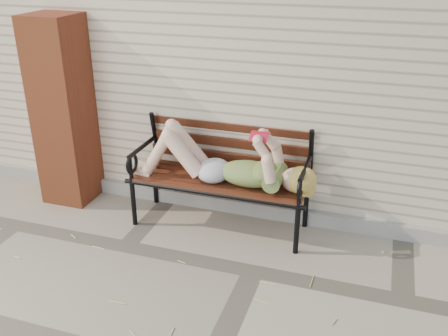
% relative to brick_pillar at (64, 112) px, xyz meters
% --- Properties ---
extents(ground, '(80.00, 80.00, 0.00)m').
position_rel_brick_pillar_xyz_m(ground, '(2.30, -0.75, -1.00)').
color(ground, gray).
rests_on(ground, ground).
extents(house_wall, '(8.00, 4.00, 3.00)m').
position_rel_brick_pillar_xyz_m(house_wall, '(2.30, 2.25, 0.50)').
color(house_wall, beige).
rests_on(house_wall, ground).
extents(foundation_strip, '(8.00, 0.10, 0.15)m').
position_rel_brick_pillar_xyz_m(foundation_strip, '(2.30, 0.22, -0.93)').
color(foundation_strip, '#9D998E').
rests_on(foundation_strip, ground).
extents(brick_pillar, '(0.50, 0.50, 2.00)m').
position_rel_brick_pillar_xyz_m(brick_pillar, '(0.00, 0.00, 0.00)').
color(brick_pillar, '#984422').
rests_on(brick_pillar, ground).
extents(garden_bench, '(1.88, 0.75, 1.22)m').
position_rel_brick_pillar_xyz_m(garden_bench, '(1.77, 0.02, -0.32)').
color(garden_bench, black).
rests_on(garden_bench, ground).
extents(reading_woman, '(1.77, 0.40, 0.56)m').
position_rel_brick_pillar_xyz_m(reading_woman, '(1.78, -0.13, -0.28)').
color(reading_woman, '#09343F').
rests_on(reading_woman, ground).
extents(straw_scatter, '(2.96, 1.76, 0.01)m').
position_rel_brick_pillar_xyz_m(straw_scatter, '(1.65, -1.41, -0.99)').
color(straw_scatter, '#E3B56F').
rests_on(straw_scatter, ground).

